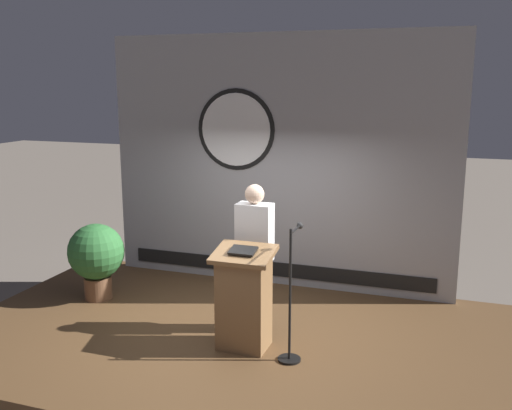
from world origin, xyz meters
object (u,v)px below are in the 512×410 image
Objects in this scene: microphone_stand at (291,314)px; potted_plant at (96,255)px; podium at (244,299)px; speaker_person at (255,257)px.

potted_plant is (-2.89, 0.82, 0.12)m from microphone_stand.
potted_plant is at bearing 162.90° from podium.
speaker_person reaches higher than potted_plant.
podium is at bearing -84.73° from speaker_person.
potted_plant is (-2.33, 0.72, 0.05)m from podium.
podium reaches higher than potted_plant.
speaker_person is at bearing -5.93° from potted_plant.
speaker_person is at bearing 95.27° from podium.
speaker_person is (-0.04, 0.48, 0.33)m from podium.
speaker_person is 2.32m from potted_plant.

